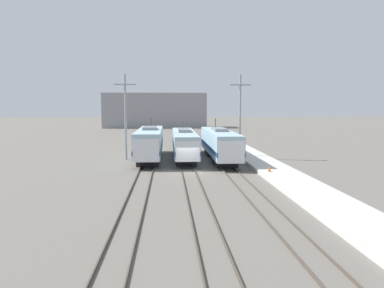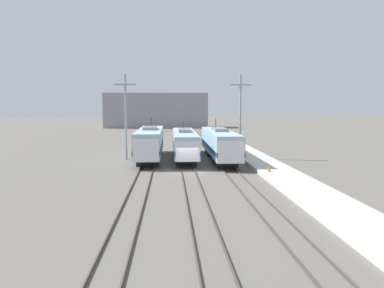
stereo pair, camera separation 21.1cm
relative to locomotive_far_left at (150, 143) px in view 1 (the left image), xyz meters
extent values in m
plane|color=#666059|center=(4.50, -9.44, -2.21)|extent=(400.00, 400.00, 0.00)
cube|color=#4C4238|center=(-0.72, -9.44, -2.13)|extent=(0.07, 120.00, 0.15)
cube|color=#4C4238|center=(0.72, -9.44, -2.13)|extent=(0.07, 120.00, 0.15)
cube|color=#4C4238|center=(3.78, -9.44, -2.13)|extent=(0.07, 120.00, 0.15)
cube|color=#4C4238|center=(5.22, -9.44, -2.13)|extent=(0.07, 120.00, 0.15)
cube|color=#4C4238|center=(8.29, -9.44, -2.13)|extent=(0.07, 120.00, 0.15)
cube|color=#4C4238|center=(9.72, -9.44, -2.13)|extent=(0.07, 120.00, 0.15)
cube|color=#232326|center=(0.00, -3.85, -1.73)|extent=(2.60, 3.90, 0.95)
cube|color=#232326|center=(0.00, 5.02, -1.73)|extent=(2.60, 3.90, 0.95)
cube|color=#9EBCCC|center=(0.00, 0.58, 0.24)|extent=(3.06, 17.75, 3.00)
cube|color=navy|center=(0.00, 0.58, -0.36)|extent=(3.10, 17.79, 0.54)
cube|color=silver|center=(0.00, -7.19, 0.01)|extent=(2.81, 2.40, 2.55)
cube|color=black|center=(0.00, -8.31, 0.57)|extent=(2.39, 0.08, 0.71)
cube|color=gray|center=(0.00, 0.58, 1.91)|extent=(1.68, 4.44, 0.35)
cylinder|color=#38383D|center=(0.00, 4.49, 2.45)|extent=(0.12, 0.12, 1.43)
cube|color=#232326|center=(4.50, -3.77, -1.73)|extent=(2.41, 3.98, 0.95)
cube|color=#232326|center=(4.50, 5.28, -1.73)|extent=(2.41, 3.98, 0.95)
cube|color=#9EBCCC|center=(4.50, 0.76, 0.07)|extent=(2.84, 18.09, 2.67)
cube|color=navy|center=(4.50, 0.76, -0.46)|extent=(2.88, 18.13, 0.48)
cube|color=silver|center=(4.50, -7.43, -0.13)|extent=(2.61, 1.92, 2.27)
cube|color=black|center=(4.50, -8.31, 0.37)|extent=(2.22, 0.08, 0.63)
cube|color=gray|center=(4.50, 0.76, 1.58)|extent=(1.56, 4.52, 0.35)
cylinder|color=#38383D|center=(4.50, 4.74, 1.96)|extent=(0.12, 0.12, 1.11)
cube|color=#232326|center=(9.00, -5.16, -1.73)|extent=(2.56, 4.12, 0.95)
cube|color=#232326|center=(9.00, 4.19, -1.73)|extent=(2.56, 4.12, 0.95)
cube|color=#9EBCCC|center=(9.00, -0.48, 0.16)|extent=(3.01, 18.71, 2.84)
cube|color=navy|center=(9.00, -0.48, -0.41)|extent=(3.05, 18.75, 0.51)
cube|color=silver|center=(9.00, -8.75, -0.05)|extent=(2.77, 2.38, 2.41)
cube|color=black|center=(9.00, -9.86, 0.48)|extent=(2.36, 0.08, 0.68)
cube|color=gray|center=(9.00, -0.48, 1.75)|extent=(1.66, 4.68, 0.35)
cylinder|color=#38383D|center=(9.00, 3.63, 2.30)|extent=(0.12, 0.12, 1.43)
cylinder|color=gray|center=(-3.09, 0.44, 3.31)|extent=(0.27, 0.27, 11.05)
cube|color=gray|center=(-3.09, 0.44, 7.51)|extent=(2.77, 0.16, 0.16)
cylinder|color=gray|center=(11.84, 0.44, 3.31)|extent=(0.27, 0.27, 11.05)
cube|color=gray|center=(11.84, 0.44, 7.51)|extent=(2.77, 0.16, 0.16)
cube|color=beige|center=(13.61, -9.44, -1.99)|extent=(4.00, 120.00, 0.44)
cone|color=orange|center=(12.48, -11.99, -1.48)|extent=(0.35, 0.35, 0.58)
cube|color=gray|center=(-1.88, 74.81, 3.34)|extent=(32.88, 10.88, 11.09)
camera|label=1|loc=(2.43, -48.35, 4.76)|focal=35.00mm
camera|label=2|loc=(2.64, -48.36, 4.76)|focal=35.00mm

